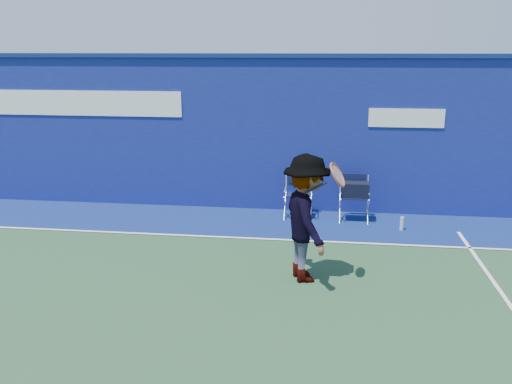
# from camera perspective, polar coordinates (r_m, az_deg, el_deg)

# --- Properties ---
(ground) EXTENTS (80.00, 80.00, 0.00)m
(ground) POSITION_cam_1_polar(r_m,az_deg,el_deg) (6.69, -12.21, -13.79)
(ground) COLOR #26482A
(ground) RESTS_ON ground
(stadium_wall) EXTENTS (24.00, 0.50, 3.08)m
(stadium_wall) POSITION_cam_1_polar(r_m,az_deg,el_deg) (11.03, -3.71, 6.40)
(stadium_wall) COLOR navy
(stadium_wall) RESTS_ON ground
(out_of_bounds_strip) EXTENTS (24.00, 1.80, 0.01)m
(out_of_bounds_strip) POSITION_cam_1_polar(r_m,az_deg,el_deg) (10.33, -4.71, -3.03)
(out_of_bounds_strip) COLOR navy
(out_of_bounds_strip) RESTS_ON ground
(court_lines) EXTENTS (24.00, 12.00, 0.01)m
(court_lines) POSITION_cam_1_polar(r_m,az_deg,el_deg) (7.19, -10.61, -11.48)
(court_lines) COLOR white
(court_lines) RESTS_ON out_of_bounds_strip
(directors_chair_left) EXTENTS (0.50, 0.46, 0.85)m
(directors_chair_left) POSITION_cam_1_polar(r_m,az_deg,el_deg) (10.47, 4.45, -1.20)
(directors_chair_left) COLOR silver
(directors_chair_left) RESTS_ON ground
(directors_chair_right) EXTENTS (0.52, 0.46, 0.86)m
(directors_chair_right) POSITION_cam_1_polar(r_m,az_deg,el_deg) (10.38, 10.27, -1.07)
(directors_chair_right) COLOR silver
(directors_chair_right) RESTS_ON ground
(water_bottle) EXTENTS (0.07, 0.07, 0.25)m
(water_bottle) POSITION_cam_1_polar(r_m,az_deg,el_deg) (10.08, 15.10, -3.24)
(water_bottle) COLOR silver
(water_bottle) RESTS_ON ground
(tennis_player) EXTENTS (1.05, 1.32, 1.80)m
(tennis_player) POSITION_cam_1_polar(r_m,az_deg,el_deg) (7.52, 5.32, -2.77)
(tennis_player) COLOR #EA4738
(tennis_player) RESTS_ON ground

